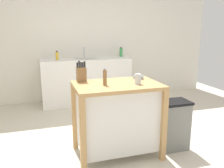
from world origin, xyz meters
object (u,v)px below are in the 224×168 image
at_px(sink_faucet, 84,52).
at_px(bottle_dish_soap, 121,52).
at_px(knife_block, 81,74).
at_px(bottle_hand_soap, 57,56).
at_px(trash_bin, 174,125).
at_px(bowl_ceramic_small, 138,77).
at_px(pepper_grinder, 105,77).
at_px(kitchen_island, 117,115).
at_px(drinking_cup, 138,79).

relative_size(sink_faucet, bottle_dish_soap, 1.09).
distance_m(knife_block, bottle_hand_soap, 1.90).
bearing_deg(bottle_dish_soap, bottle_hand_soap, -172.88).
height_order(bottle_hand_soap, bottle_dish_soap, bottle_dish_soap).
bearing_deg(knife_block, bottle_dish_soap, 59.31).
relative_size(knife_block, bottle_hand_soap, 1.43).
relative_size(trash_bin, bottle_hand_soap, 3.60).
bearing_deg(bowl_ceramic_small, bottle_hand_soap, 113.47).
distance_m(pepper_grinder, bottle_hand_soap, 2.17).
bearing_deg(pepper_grinder, kitchen_island, 11.72).
height_order(pepper_grinder, bottle_hand_soap, bottle_hand_soap).
height_order(trash_bin, bottle_hand_soap, bottle_hand_soap).
bearing_deg(bowl_ceramic_small, knife_block, 175.93).
relative_size(bowl_ceramic_small, trash_bin, 0.20).
distance_m(drinking_cup, bottle_hand_soap, 2.32).
bearing_deg(bottle_hand_soap, trash_bin, -60.44).
height_order(kitchen_island, bottle_hand_soap, bottle_hand_soap).
bearing_deg(drinking_cup, kitchen_island, 157.29).
xyz_separation_m(bowl_ceramic_small, bottle_dish_soap, (0.51, 2.11, 0.10)).
distance_m(trash_bin, sink_faucet, 2.58).
distance_m(bowl_ceramic_small, sink_faucet, 2.16).
distance_m(kitchen_island, knife_block, 0.65).
relative_size(pepper_grinder, trash_bin, 0.31).
relative_size(kitchen_island, knife_block, 3.94).
bearing_deg(sink_faucet, kitchen_island, -91.35).
distance_m(knife_block, bowl_ceramic_small, 0.72).
bearing_deg(pepper_grinder, drinking_cup, -8.99).
relative_size(drinking_cup, trash_bin, 0.19).
bearing_deg(sink_faucet, bowl_ceramic_small, -82.46).
bearing_deg(drinking_cup, bottle_dish_soap, 75.08).
bearing_deg(kitchen_island, knife_block, 149.50).
distance_m(pepper_grinder, sink_faucet, 2.35).
relative_size(drinking_cup, pepper_grinder, 0.60).
xyz_separation_m(drinking_cup, sink_faucet, (-0.16, 2.40, 0.08)).
bearing_deg(knife_block, kitchen_island, -30.50).
bearing_deg(drinking_cup, pepper_grinder, 171.01).
height_order(kitchen_island, drinking_cup, drinking_cup).
bearing_deg(bottle_hand_soap, bottle_dish_soap, 7.12).
height_order(knife_block, pepper_grinder, knife_block).
bearing_deg(trash_bin, bottle_dish_soap, 87.17).
bearing_deg(bowl_ceramic_small, pepper_grinder, -157.73).
relative_size(drinking_cup, bottle_dish_soap, 0.59).
height_order(drinking_cup, pepper_grinder, pepper_grinder).
relative_size(sink_faucet, bottle_hand_soap, 1.26).
height_order(bowl_ceramic_small, pepper_grinder, pepper_grinder).
relative_size(kitchen_island, drinking_cup, 8.38).
xyz_separation_m(knife_block, trash_bin, (1.11, -0.29, -0.66)).
height_order(knife_block, drinking_cup, knife_block).
xyz_separation_m(kitchen_island, trash_bin, (0.73, -0.07, -0.18)).
bearing_deg(kitchen_island, sink_faucet, 88.65).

